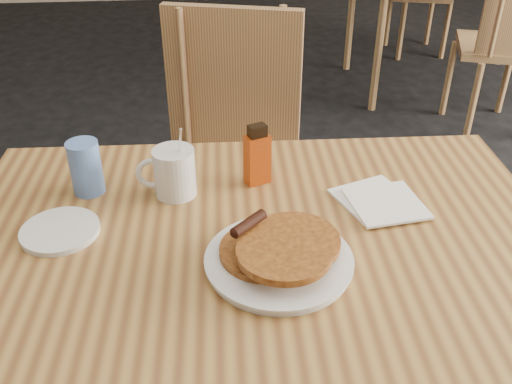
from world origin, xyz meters
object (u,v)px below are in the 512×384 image
Objects in this scene: main_table at (258,252)px; syrup_bottle at (257,156)px; chair_main_far at (236,138)px; coffee_mug at (173,172)px; blue_tumbler at (86,168)px; pancake_plate at (279,255)px.

syrup_bottle is at bearing 85.20° from main_table.
chair_main_far is at bearing 90.28° from main_table.
coffee_mug is 0.20m from blue_tumbler.
coffee_mug reaches higher than main_table.
coffee_mug reaches higher than pancake_plate.
coffee_mug is 1.40× the size of blue_tumbler.
chair_main_far is 7.93× the size of blue_tumbler.
blue_tumbler is (-0.20, 0.03, 0.00)m from coffee_mug.
chair_main_far is at bearing 70.76° from syrup_bottle.
chair_main_far is 0.62m from coffee_mug.
main_table is 8.97× the size of syrup_bottle.
coffee_mug is at bearing 134.14° from main_table.
pancake_plate is at bearing -72.47° from chair_main_far.
main_table is 10.54× the size of blue_tumbler.
blue_tumbler is (-0.39, -0.01, -0.01)m from syrup_bottle.
main_table is 0.12m from pancake_plate.
main_table is 7.54× the size of coffee_mug.
coffee_mug is (-0.17, -0.56, 0.21)m from chair_main_far.
main_table is at bearing -37.19° from coffee_mug.
coffee_mug reaches higher than syrup_bottle.
syrup_bottle is at bearing 0.88° from blue_tumbler.
coffee_mug is (-0.17, 0.18, 0.10)m from main_table.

